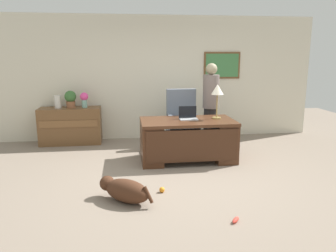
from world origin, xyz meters
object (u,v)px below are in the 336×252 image
laptop (188,116)px  dog_toy_ball (162,190)px  vase_with_flowers (84,99)px  desk (188,139)px  armchair (182,122)px  dog_toy_bone (236,220)px  dog_lying (125,190)px  desk_lamp (217,92)px  credenza (71,126)px  potted_plant (70,98)px  vase_empty (58,102)px  person_standing (211,105)px

laptop → dog_toy_ball: (-0.64, -1.46, -0.75)m
laptop → vase_with_flowers: vase_with_flowers is taller
desk → armchair: bearing=86.2°
laptop → dog_toy_bone: size_ratio=2.07×
dog_lying → desk_lamp: bearing=44.8°
laptop → dog_toy_bone: 2.52m
credenza → potted_plant: potted_plant is taller
desk → armchair: size_ratio=1.41×
armchair → vase_with_flowers: bearing=164.5°
vase_empty → vase_with_flowers: bearing=0.0°
desk_lamp → dog_toy_ball: bearing=-128.8°
dog_toy_bone → credenza: bearing=122.3°
armchair → desk: bearing=-93.8°
dog_lying → vase_with_flowers: size_ratio=2.24×
credenza → laptop: size_ratio=3.96×
dog_toy_ball → vase_empty: bearing=123.4°
desk → vase_with_flowers: (-1.93, 1.46, 0.56)m
desk_lamp → dog_toy_bone: size_ratio=4.00×
armchair → vase_empty: (-2.53, 0.55, 0.39)m
dog_lying → potted_plant: 3.31m
dog_lying → vase_with_flowers: (-0.80, 3.02, 0.80)m
vase_with_flowers → potted_plant: bearing=180.0°
dog_toy_bone → desk: bearing=93.0°
laptop → vase_empty: 2.84m
armchair → vase_with_flowers: (-1.99, 0.55, 0.45)m
potted_plant → dog_toy_bone: (2.33, -3.74, -0.94)m
dog_lying → potted_plant: size_ratio=1.98×
desk → vase_empty: (-2.47, 1.46, 0.51)m
vase_empty → credenza: bearing=-0.3°
desk → credenza: 2.68m
person_standing → vase_with_flowers: 2.63m
credenza → laptop: (2.27, -1.35, 0.40)m
person_standing → vase_empty: (-3.08, 0.68, 0.03)m
desk → laptop: (0.02, 0.11, 0.39)m
dog_lying → desk_lamp: desk_lamp is taller
credenza → vase_with_flowers: bearing=0.3°
armchair → dog_toy_bone: size_ratio=7.61×
vase_with_flowers → desk: bearing=-37.0°
laptop → desk_lamp: size_ratio=0.52×
desk_lamp → dog_toy_ball: size_ratio=8.12×
desk_lamp → vase_with_flowers: (-2.48, 1.37, -0.26)m
vase_with_flowers → potted_plant: size_ratio=0.88×
credenza → dog_toy_bone: 4.44m
vase_with_flowers → dog_toy_bone: 4.37m
dog_lying → person_standing: bearing=53.5°
vase_empty → potted_plant: (0.26, 0.00, 0.06)m
vase_with_flowers → vase_empty: bearing=180.0°
armchair → laptop: bearing=-92.5°
person_standing → dog_toy_bone: person_standing is taller
dog_lying → potted_plant: bearing=109.7°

